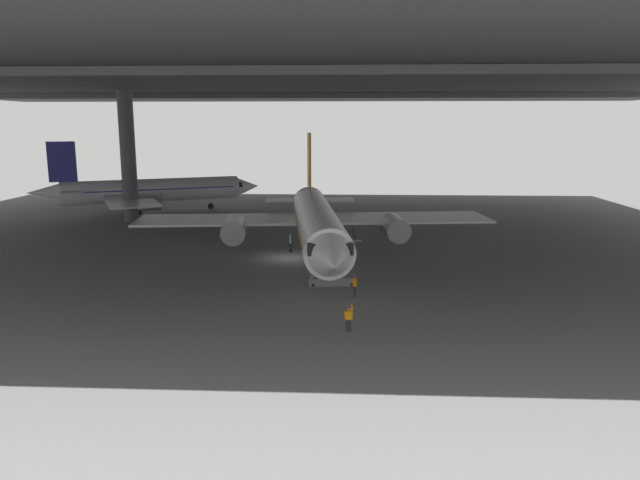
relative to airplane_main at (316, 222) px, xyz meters
The scene contains 8 objects.
ground_plane 4.66m from the airplane_main, 161.64° to the right, with size 110.00×110.00×0.00m, color slate.
hangar_structure 19.70m from the airplane_main, 102.93° to the left, with size 121.00×99.00×18.89m.
airplane_main is the anchor object (origin of this frame).
boarding_stairs 11.24m from the airplane_main, 79.58° to the right, with size 4.48×1.97×4.81m.
crew_worker_near_nose 22.57m from the airplane_main, 81.46° to the right, with size 0.55×0.23×1.61m.
crew_worker_by_stairs 15.14m from the airplane_main, 75.31° to the right, with size 0.34×0.52×1.76m.
airplane_distant 39.95m from the airplane_main, 132.78° to the left, with size 32.03×32.19×10.82m.
traffic_cone_orange 18.40m from the airplane_main, 78.67° to the right, with size 0.36×0.36×0.60m.
Camera 1 is at (6.14, -57.81, 13.21)m, focal length 33.25 mm.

